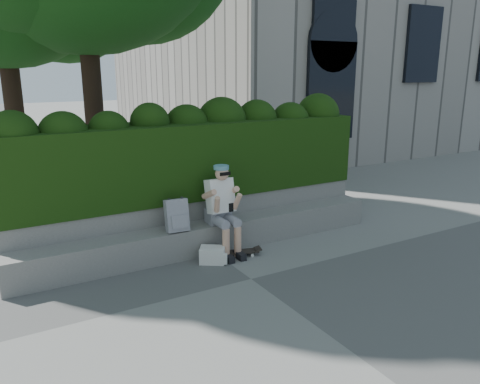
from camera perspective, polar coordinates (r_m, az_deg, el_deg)
ground at (r=6.49m, az=1.36°, el=-10.55°), size 80.00×80.00×0.00m
bench_ledge at (r=7.42m, az=-3.66°, el=-5.39°), size 6.00×0.45×0.45m
planter_wall at (r=7.78m, az=-5.23°, el=-3.30°), size 6.00×0.50×0.75m
hedge at (r=7.74m, az=-6.10°, el=4.04°), size 6.00×1.00×1.20m
person at (r=7.15m, az=-2.21°, el=-1.69°), size 0.40×0.76×1.38m
skateboard at (r=7.19m, az=-0.65°, el=-7.39°), size 0.76×0.38×0.08m
backpack_plaid at (r=6.95m, az=-7.73°, el=-2.83°), size 0.34×0.21×0.48m
backpack_ground at (r=6.98m, az=-3.38°, el=-7.67°), size 0.44×0.41×0.23m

